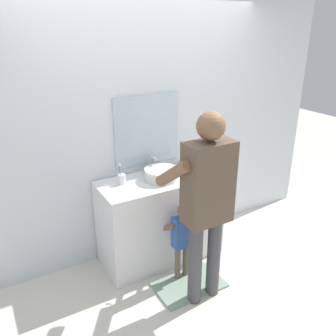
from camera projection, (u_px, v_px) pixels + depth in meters
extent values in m
plane|color=silver|center=(175.00, 271.00, 3.50)|extent=(14.00, 14.00, 0.00)
cube|color=silver|center=(145.00, 125.00, 3.49)|extent=(4.40, 0.08, 2.70)
cube|color=silver|center=(147.00, 130.00, 3.46)|extent=(0.69, 0.02, 0.69)
cube|color=white|center=(161.00, 219.00, 3.57)|extent=(1.22, 0.54, 0.89)
cylinder|color=silver|center=(161.00, 174.00, 3.37)|extent=(0.33, 0.33, 0.11)
cylinder|color=#B1B1AD|center=(161.00, 174.00, 3.36)|extent=(0.27, 0.27, 0.09)
cylinder|color=#B7BABF|center=(151.00, 164.00, 3.52)|extent=(0.03, 0.03, 0.18)
cylinder|color=#B7BABF|center=(154.00, 158.00, 3.45)|extent=(0.02, 0.12, 0.02)
cylinder|color=#B7BABF|center=(145.00, 171.00, 3.52)|extent=(0.04, 0.04, 0.05)
cylinder|color=#B7BABF|center=(157.00, 168.00, 3.58)|extent=(0.04, 0.04, 0.05)
cylinder|color=silver|center=(122.00, 179.00, 3.27)|extent=(0.07, 0.07, 0.09)
cylinder|color=blue|center=(120.00, 175.00, 3.24)|extent=(0.02, 0.03, 0.17)
cube|color=white|center=(120.00, 165.00, 3.21)|extent=(0.01, 0.02, 0.02)
cylinder|color=#B27FC6|center=(191.00, 165.00, 3.55)|extent=(0.06, 0.06, 0.13)
cylinder|color=#2D2D2D|center=(191.00, 158.00, 3.52)|extent=(0.02, 0.02, 0.04)
cube|color=gray|center=(189.00, 285.00, 3.29)|extent=(0.64, 0.40, 0.02)
cylinder|color=#6B5B4C|center=(178.00, 263.00, 3.32)|extent=(0.05, 0.05, 0.36)
cylinder|color=#6B5B4C|center=(186.00, 260.00, 3.36)|extent=(0.05, 0.05, 0.36)
cube|color=#33569E|center=(182.00, 231.00, 3.21)|extent=(0.18, 0.10, 0.31)
sphere|color=brown|center=(182.00, 211.00, 3.13)|extent=(0.10, 0.10, 0.10)
cylinder|color=brown|center=(168.00, 228.00, 3.22)|extent=(0.04, 0.22, 0.17)
cylinder|color=brown|center=(186.00, 222.00, 3.32)|extent=(0.04, 0.22, 0.17)
cylinder|color=#47474C|center=(195.00, 264.00, 2.98)|extent=(0.12, 0.12, 0.78)
cylinder|color=#47474C|center=(214.00, 257.00, 3.07)|extent=(0.12, 0.12, 0.78)
cube|color=brown|center=(208.00, 183.00, 2.75)|extent=(0.39, 0.22, 0.68)
sphere|color=brown|center=(211.00, 126.00, 2.57)|extent=(0.22, 0.22, 0.22)
cylinder|color=brown|center=(173.00, 174.00, 2.77)|extent=(0.10, 0.47, 0.37)
cylinder|color=brown|center=(217.00, 164.00, 2.97)|extent=(0.10, 0.47, 0.37)
cylinder|color=blue|center=(204.00, 176.00, 3.18)|extent=(0.01, 0.14, 0.03)
cube|color=white|center=(199.00, 172.00, 3.24)|extent=(0.01, 0.02, 0.02)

